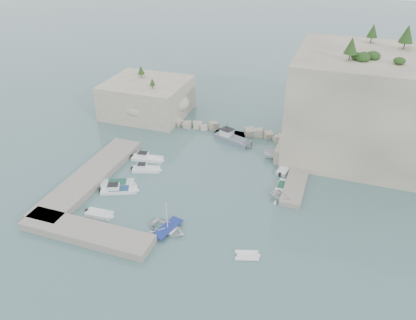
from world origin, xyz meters
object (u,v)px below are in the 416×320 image
(motorboat_b, at_px, (146,171))
(work_boat, at_px, (233,141))
(motorboat_e, at_px, (100,215))
(motorboat_c, at_px, (118,185))
(motorboat_d, at_px, (119,192))
(tender_east_a, at_px, (279,200))
(tender_east_b, at_px, (282,188))
(inflatable_dinghy, at_px, (247,256))
(motorboat_a, at_px, (148,160))
(tender_east_c, at_px, (285,170))
(rowboat, at_px, (168,231))
(tender_east_d, at_px, (277,158))

(motorboat_b, distance_m, work_boat, 17.82)
(motorboat_b, distance_m, motorboat_e, 12.61)
(motorboat_c, bearing_deg, motorboat_d, -75.70)
(motorboat_e, bearing_deg, tender_east_a, 23.76)
(tender_east_b, bearing_deg, inflatable_dinghy, 178.58)
(motorboat_a, height_order, motorboat_b, same)
(motorboat_e, bearing_deg, tender_east_c, 38.89)
(motorboat_b, height_order, inflatable_dinghy, motorboat_b)
(inflatable_dinghy, bearing_deg, motorboat_d, 145.11)
(rowboat, bearing_deg, tender_east_c, -16.56)
(tender_east_c, xyz_separation_m, work_boat, (-10.80, 6.78, 0.00))
(motorboat_a, xyz_separation_m, tender_east_a, (23.21, -4.00, 0.00))
(tender_east_a, bearing_deg, motorboat_b, 111.33)
(motorboat_a, height_order, tender_east_d, tender_east_d)
(tender_east_a, height_order, tender_east_c, tender_east_a)
(motorboat_e, relative_size, tender_east_a, 1.14)
(motorboat_d, xyz_separation_m, tender_east_c, (22.31, 14.37, 0.00))
(motorboat_a, relative_size, work_boat, 0.73)
(motorboat_e, bearing_deg, motorboat_b, 82.61)
(rowboat, bearing_deg, tender_east_d, -9.04)
(motorboat_d, bearing_deg, motorboat_e, -109.49)
(motorboat_d, height_order, tender_east_b, motorboat_d)
(motorboat_d, relative_size, motorboat_e, 1.44)
(motorboat_c, xyz_separation_m, tender_east_a, (24.08, 4.40, 0.00))
(motorboat_a, distance_m, tender_east_c, 23.01)
(inflatable_dinghy, height_order, tender_east_b, tender_east_b)
(motorboat_e, distance_m, inflatable_dinghy, 21.11)
(motorboat_b, height_order, tender_east_d, tender_east_d)
(motorboat_d, bearing_deg, tender_east_a, -8.79)
(motorboat_a, bearing_deg, motorboat_e, -96.41)
(tender_east_a, bearing_deg, motorboat_a, 103.54)
(inflatable_dinghy, relative_size, tender_east_b, 0.79)
(motorboat_c, relative_size, inflatable_dinghy, 1.77)
(tender_east_d, bearing_deg, tender_east_c, -166.82)
(motorboat_d, distance_m, rowboat, 11.99)
(tender_east_b, bearing_deg, work_boat, 46.10)
(tender_east_b, height_order, tender_east_c, same)
(motorboat_c, xyz_separation_m, rowboat, (11.67, -7.22, 0.00))
(tender_east_a, bearing_deg, rowboat, 156.44)
(motorboat_c, bearing_deg, work_boat, 34.34)
(rowboat, distance_m, inflatable_dinghy, 11.00)
(rowboat, relative_size, tender_east_b, 1.33)
(tender_east_c, relative_size, work_boat, 0.60)
(rowboat, relative_size, work_boat, 0.66)
(motorboat_a, distance_m, rowboat, 18.99)
(rowboat, bearing_deg, tender_east_a, -33.08)
(tender_east_b, relative_size, tender_east_c, 0.82)
(work_boat, bearing_deg, tender_east_b, -25.40)
(tender_east_c, bearing_deg, tender_east_d, 40.77)
(tender_east_c, relative_size, tender_east_d, 1.01)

